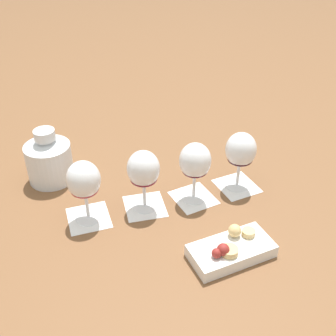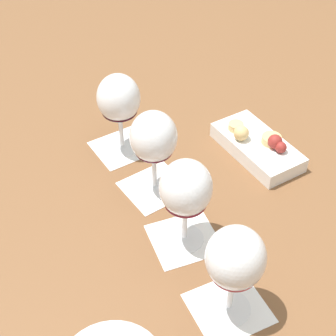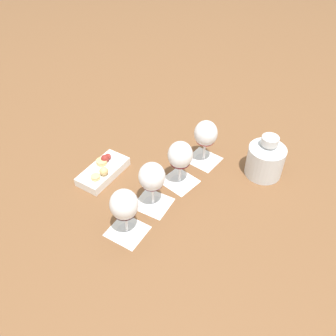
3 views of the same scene
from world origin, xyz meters
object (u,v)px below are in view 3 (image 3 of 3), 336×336
at_px(wine_glass_1, 180,157).
at_px(wine_glass_3, 124,206).
at_px(ceramic_vase, 266,158).
at_px(snack_dish, 103,171).
at_px(wine_glass_0, 206,135).
at_px(wine_glass_2, 152,179).

xyz_separation_m(wine_glass_1, wine_glass_3, (0.21, 0.14, -0.00)).
bearing_deg(ceramic_vase, wine_glass_3, 9.13).
height_order(wine_glass_1, snack_dish, wine_glass_1).
height_order(wine_glass_0, snack_dish, wine_glass_0).
bearing_deg(ceramic_vase, wine_glass_1, -11.82).
distance_m(wine_glass_1, snack_dish, 0.27).
distance_m(wine_glass_1, ceramic_vase, 0.28).
xyz_separation_m(wine_glass_0, wine_glass_3, (0.33, 0.21, 0.00)).
distance_m(wine_glass_2, wine_glass_3, 0.13).
bearing_deg(wine_glass_2, wine_glass_0, -149.97).
bearing_deg(wine_glass_2, snack_dish, -57.83).
bearing_deg(wine_glass_2, ceramic_vase, -179.50).
distance_m(wine_glass_1, wine_glass_2, 0.13).
bearing_deg(wine_glass_3, snack_dish, -87.67).
bearing_deg(snack_dish, ceramic_vase, 160.61).
xyz_separation_m(wine_glass_2, wine_glass_3, (0.10, 0.08, 0.00)).
xyz_separation_m(wine_glass_0, wine_glass_1, (0.12, 0.07, 0.00)).
bearing_deg(wine_glass_0, ceramic_vase, 140.34).
xyz_separation_m(wine_glass_2, ceramic_vase, (-0.39, -0.00, -0.04)).
distance_m(wine_glass_3, ceramic_vase, 0.50).
bearing_deg(wine_glass_0, snack_dish, -7.65).
distance_m(wine_glass_0, wine_glass_2, 0.27).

